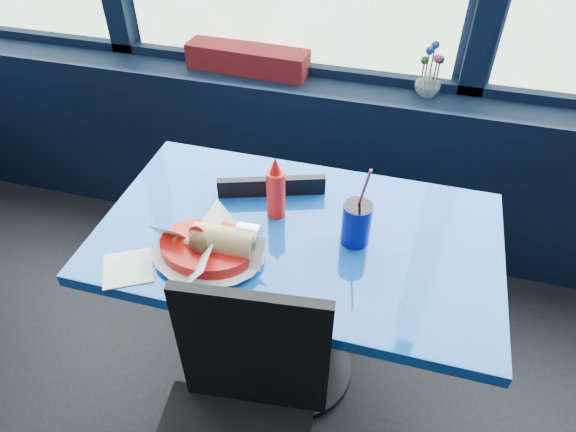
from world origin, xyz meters
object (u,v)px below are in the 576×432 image
Objects in this scene: food_basket at (209,247)px; ketchup_bottle at (276,191)px; soda_cup at (356,222)px; near_table at (297,273)px; planter_box at (248,59)px; chair_near_front at (237,424)px; chair_near_back at (289,238)px; flower_vase at (429,80)px.

ketchup_bottle is (0.13, 0.23, 0.06)m from food_basket.
near_table is at bearing -177.05° from soda_cup.
near_table is 2.25× the size of planter_box.
food_basket is at bearing 112.29° from chair_near_front.
chair_near_back reaches higher than near_table.
flower_vase is at bearing 63.92° from ketchup_bottle.
chair_near_front is (-0.03, -0.51, -0.04)m from near_table.
ketchup_bottle is 0.26m from soda_cup.
chair_near_front is at bearing -69.80° from planter_box.
chair_near_front is 1.12× the size of chair_near_back.
planter_box is at bearing 125.70° from food_basket.
food_basket is 0.43m from soda_cup.
ketchup_bottle reaches higher than planter_box.
near_table is 0.31m from soda_cup.
chair_near_back is 3.79× the size of ketchup_bottle.
flower_vase is 0.90m from ketchup_bottle.
chair_near_back is 2.26× the size of food_basket.
soda_cup reaches higher than flower_vase.
chair_near_back is 1.53× the size of planter_box.
chair_near_back is (-0.10, 0.25, -0.10)m from near_table.
soda_cup is (-0.14, -0.86, -0.05)m from flower_vase.
soda_cup is at bearing -11.54° from ketchup_bottle.
chair_near_back is at bearing 96.76° from food_basket.
chair_near_back is 0.84m from flower_vase.
soda_cup is at bearing 2.95° from near_table.
chair_near_front is 1.71× the size of planter_box.
flower_vase is 0.61× the size of food_basket.
flower_vase is at bearing 85.95° from food_basket.
soda_cup is at bearing -51.45° from planter_box.
chair_near_front is 4.25× the size of ketchup_bottle.
near_table is 0.97m from flower_vase.
chair_near_front is 1.51m from planter_box.
chair_near_front reaches higher than planter_box.
chair_near_front is 0.66m from ketchup_bottle.
planter_box is at bearing 114.05° from ketchup_bottle.
soda_cup is at bearing 118.73° from chair_near_back.
food_basket reaches higher than chair_near_back.
food_basket is at bearing -116.89° from flower_vase.
chair_near_back is 0.50m from soda_cup.
chair_near_back is at bearing 137.60° from soda_cup.
flower_vase reaches higher than ketchup_bottle.
ketchup_bottle is 0.75× the size of soda_cup.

